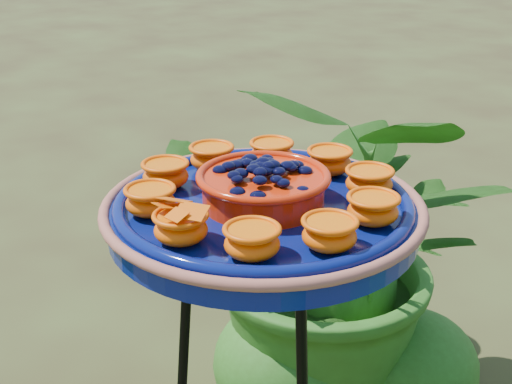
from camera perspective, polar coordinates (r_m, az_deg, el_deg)
feeder_dish at (r=0.98m, az=0.58°, el=-1.06°), size 0.56×0.56×0.10m
shrub_back_left at (r=1.80m, az=6.94°, el=-4.23°), size 1.06×1.00×0.93m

